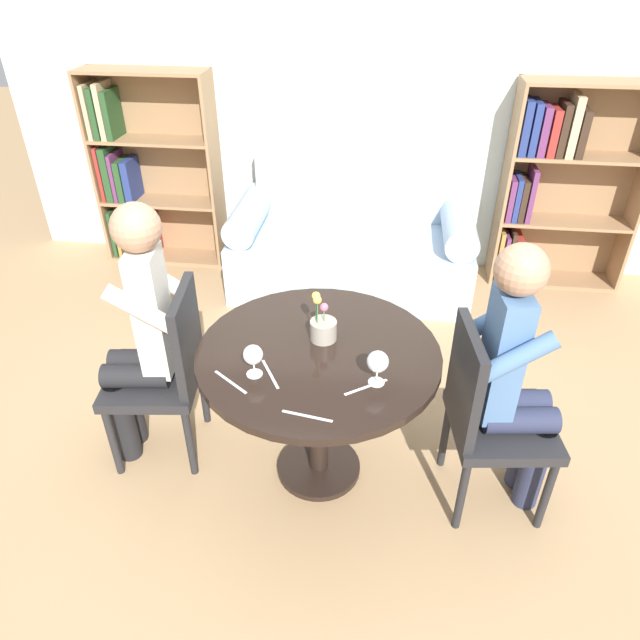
% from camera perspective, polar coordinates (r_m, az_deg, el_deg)
% --- Properties ---
extents(ground_plane, '(16.00, 16.00, 0.00)m').
position_cam_1_polar(ground_plane, '(2.86, -0.13, -14.63)').
color(ground_plane, tan).
extents(back_wall, '(5.20, 0.05, 2.70)m').
position_cam_1_polar(back_wall, '(4.23, 4.16, 22.82)').
color(back_wall, silver).
rests_on(back_wall, ground_plane).
extents(round_table, '(1.03, 1.03, 0.71)m').
position_cam_1_polar(round_table, '(2.45, -0.15, -5.43)').
color(round_table, black).
rests_on(round_table, ground_plane).
extents(couch, '(1.67, 0.80, 0.92)m').
position_cam_1_polar(couch, '(4.15, 3.18, 7.51)').
color(couch, '#9EB2C6').
rests_on(couch, ground_plane).
extents(bookshelf_left, '(0.92, 0.28, 1.42)m').
position_cam_1_polar(bookshelf_left, '(4.65, -17.19, 13.54)').
color(bookshelf_left, '#93704C').
rests_on(bookshelf_left, ground_plane).
extents(bookshelf_right, '(0.92, 0.28, 1.42)m').
position_cam_1_polar(bookshelf_right, '(4.38, 22.38, 12.62)').
color(bookshelf_right, '#93704C').
rests_on(bookshelf_right, ground_plane).
extents(chair_left, '(0.47, 0.47, 0.90)m').
position_cam_1_polar(chair_left, '(2.73, -15.10, -4.68)').
color(chair_left, '#232326').
rests_on(chair_left, ground_plane).
extents(chair_right, '(0.47, 0.47, 0.90)m').
position_cam_1_polar(chair_right, '(2.51, 16.38, -8.96)').
color(chair_right, '#232326').
rests_on(chair_right, ground_plane).
extents(person_left, '(0.44, 0.37, 1.30)m').
position_cam_1_polar(person_left, '(2.64, -17.56, -1.38)').
color(person_left, black).
rests_on(person_left, ground_plane).
extents(person_right, '(0.45, 0.38, 1.27)m').
position_cam_1_polar(person_right, '(2.43, 18.99, -5.71)').
color(person_right, '#282D47').
rests_on(person_right, ground_plane).
extents(wine_glass_left, '(0.08, 0.08, 0.14)m').
position_cam_1_polar(wine_glass_left, '(2.21, -6.71, -3.56)').
color(wine_glass_left, white).
rests_on(wine_glass_left, round_table).
extents(wine_glass_right, '(0.08, 0.08, 0.14)m').
position_cam_1_polar(wine_glass_right, '(2.16, 5.79, -4.26)').
color(wine_glass_right, white).
rests_on(wine_glass_right, round_table).
extents(flower_vase, '(0.11, 0.11, 0.23)m').
position_cam_1_polar(flower_vase, '(2.41, 0.29, -0.71)').
color(flower_vase, '#9E9384').
rests_on(flower_vase, round_table).
extents(knife_left_setting, '(0.16, 0.12, 0.00)m').
position_cam_1_polar(knife_left_setting, '(2.24, -8.95, -6.14)').
color(knife_left_setting, silver).
rests_on(knife_left_setting, round_table).
extents(fork_left_setting, '(0.10, 0.17, 0.00)m').
position_cam_1_polar(fork_left_setting, '(2.26, -5.00, -5.40)').
color(fork_left_setting, silver).
rests_on(fork_left_setting, round_table).
extents(knife_right_setting, '(0.19, 0.04, 0.00)m').
position_cam_1_polar(knife_right_setting, '(2.07, -1.29, -9.59)').
color(knife_right_setting, silver).
rests_on(knife_right_setting, round_table).
extents(fork_right_setting, '(0.16, 0.12, 0.00)m').
position_cam_1_polar(fork_right_setting, '(2.20, 4.62, -6.71)').
color(fork_right_setting, silver).
rests_on(fork_right_setting, round_table).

